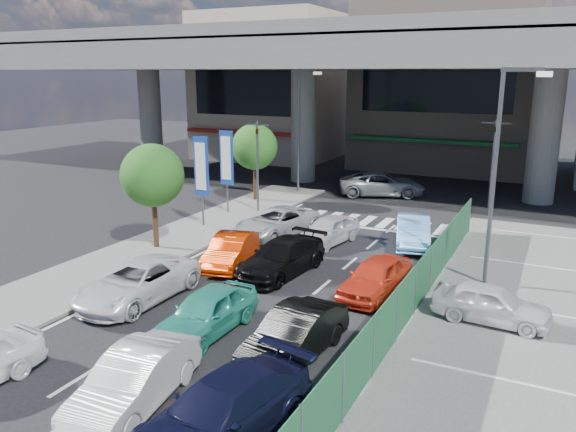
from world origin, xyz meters
The scene contains 28 objects.
ground centered at (0.00, 0.00, 0.00)m, with size 120.00×120.00×0.00m, color black.
sidewalk_left centered at (-7.00, 4.00, 0.06)m, with size 4.00×30.00×0.12m, color #5D5C5A.
fence_run centered at (5.30, 1.00, 0.90)m, with size 0.16×22.00×1.80m, color #1D5531, non-canonical shape.
expressway centered at (0.00, 22.00, 8.76)m, with size 64.00×14.00×10.75m.
building_west centered at (-16.00, 31.97, 6.49)m, with size 12.00×10.90×13.00m.
building_center centered at (0.00, 32.97, 7.49)m, with size 14.00×10.90×15.00m.
traffic_light_left centered at (-6.20, 12.00, 3.94)m, with size 1.60×1.24×5.20m.
traffic_light_right centered at (5.50, 19.00, 3.94)m, with size 1.60×1.24×5.20m.
street_lamp_right centered at (7.17, 6.00, 4.77)m, with size 1.65×0.22×8.00m.
street_lamp_left centered at (-6.33, 18.00, 4.77)m, with size 1.65×0.22×8.00m.
signboard_near centered at (-7.20, 7.99, 3.06)m, with size 0.80×0.14×4.70m.
signboard_far centered at (-7.60, 10.99, 3.06)m, with size 0.80×0.14×4.70m.
tree_near centered at (-7.00, 4.00, 3.39)m, with size 2.80×2.80×4.80m.
tree_far centered at (-7.80, 14.50, 3.39)m, with size 2.80×2.80×4.80m.
hatch_white_back_mid centered at (0.59, -6.10, 0.69)m, with size 1.46×4.19×1.38m, color silver.
minivan_navy_back centered at (3.16, -6.20, 0.69)m, with size 1.93×4.76×1.38m, color black.
sedan_white_mid_left centered at (-3.73, -1.02, 0.69)m, with size 2.29×4.97×1.38m, color white.
taxi_teal_mid centered at (-0.11, -2.04, 0.69)m, with size 1.63×4.05×1.38m, color teal.
hatch_black_mid_right centered at (2.98, -2.24, 0.69)m, with size 1.46×4.19×1.38m, color black.
taxi_orange_left centered at (-2.76, 3.59, 0.66)m, with size 1.39×3.98×1.31m, color red.
sedan_black_mid centered at (-0.44, 3.65, 0.68)m, with size 1.91×4.69×1.36m, color black.
taxi_orange_right centered at (3.60, 3.19, 0.67)m, with size 1.59×3.95×1.35m, color red.
wagon_silver_front_left centered at (-3.12, 8.37, 0.67)m, with size 2.24×4.85×1.35m, color #ACAFB5.
sedan_white_front_mid centered at (-0.32, 8.22, 0.66)m, with size 1.55×3.85×1.31m, color silver.
kei_truck_front_right centered at (3.32, 9.69, 0.69)m, with size 1.46×4.19×1.38m, color #69A9ED.
crossing_wagon_silver centered at (-1.24, 19.59, 0.76)m, with size 2.53×5.48×1.52m, color #979A9E.
parked_sedan_white centered at (7.63, 2.52, 0.68)m, with size 1.47×3.66×1.25m, color white.
traffic_cone centered at (7.17, 4.17, 0.40)m, with size 0.35×0.35×0.68m, color #F13B0D.
Camera 1 is at (9.19, -15.19, 7.81)m, focal length 35.00 mm.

